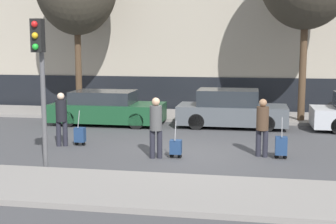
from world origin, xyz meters
TOP-DOWN VIEW (x-y plane):
  - ground_plane at (0.00, 0.00)m, footprint 80.00×80.00m
  - sidewalk_near at (0.00, -3.75)m, footprint 28.00×2.50m
  - sidewalk_far at (0.00, 7.00)m, footprint 28.00×3.00m
  - parked_car_0 at (-3.88, 4.53)m, footprint 4.37×1.88m
  - parked_car_1 at (0.97, 4.74)m, footprint 4.12×1.76m
  - pedestrian_left at (-4.04, 0.38)m, footprint 0.34×0.34m
  - trolley_left at (-3.51, 0.53)m, footprint 0.34×0.29m
  - pedestrian_center at (-0.85, -0.65)m, footprint 0.35×0.34m
  - trolley_center at (-0.31, -0.54)m, footprint 0.34×0.29m
  - pedestrian_right at (2.05, 0.05)m, footprint 0.34×0.34m
  - trolley_right at (2.57, -0.13)m, footprint 0.34×0.29m
  - traffic_light at (-3.38, -2.36)m, footprint 0.28×0.47m

SIDE VIEW (x-z plane):
  - ground_plane at x=0.00m, z-range 0.00..0.00m
  - sidewalk_near at x=0.00m, z-range 0.00..0.12m
  - sidewalk_far at x=0.00m, z-range 0.00..0.12m
  - trolley_center at x=-0.31m, z-range -0.21..0.84m
  - trolley_left at x=-3.51m, z-range -0.21..0.90m
  - trolley_right at x=2.57m, z-range -0.21..0.95m
  - parked_car_0 at x=-3.88m, z-range -0.03..1.29m
  - parked_car_1 at x=0.97m, z-range -0.05..1.39m
  - pedestrian_right at x=2.05m, z-range 0.11..1.75m
  - pedestrian_left at x=-4.04m, z-range 0.11..1.78m
  - pedestrian_center at x=-0.85m, z-range 0.11..1.81m
  - traffic_light at x=-3.38m, z-range 0.80..4.55m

